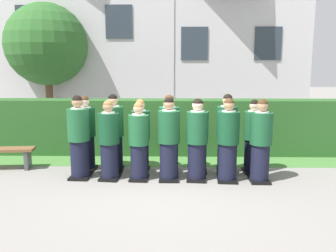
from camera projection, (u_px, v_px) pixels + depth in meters
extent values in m
plane|color=gray|center=(168.00, 179.00, 7.12)|extent=(60.00, 60.00, 0.00)
cylinder|color=black|center=(80.00, 159.00, 7.17)|extent=(0.37, 0.37, 0.78)
cube|color=black|center=(81.00, 176.00, 7.23)|extent=(0.42, 0.50, 0.05)
cylinder|color=#1E5B33|center=(78.00, 125.00, 7.04)|extent=(0.44, 0.44, 0.65)
cylinder|color=white|center=(78.00, 109.00, 6.99)|extent=(0.27, 0.27, 0.03)
cube|color=navy|center=(81.00, 117.00, 7.23)|extent=(0.04, 0.01, 0.28)
sphere|color=tan|center=(77.00, 102.00, 6.97)|extent=(0.22, 0.22, 0.22)
sphere|color=black|center=(77.00, 100.00, 6.96)|extent=(0.20, 0.20, 0.20)
cylinder|color=black|center=(110.00, 161.00, 7.10)|extent=(0.35, 0.35, 0.74)
cube|color=black|center=(110.00, 177.00, 7.16)|extent=(0.42, 0.50, 0.05)
cylinder|color=#144728|center=(109.00, 128.00, 6.98)|extent=(0.42, 0.42, 0.61)
cylinder|color=white|center=(108.00, 113.00, 6.93)|extent=(0.26, 0.26, 0.03)
cube|color=#236038|center=(111.00, 121.00, 7.16)|extent=(0.04, 0.02, 0.27)
sphere|color=tan|center=(108.00, 107.00, 6.91)|extent=(0.21, 0.21, 0.21)
sphere|color=olive|center=(108.00, 105.00, 6.90)|extent=(0.19, 0.19, 0.19)
cube|color=white|center=(113.00, 130.00, 7.26)|extent=(0.15, 0.02, 0.20)
cylinder|color=black|center=(139.00, 162.00, 7.07)|extent=(0.35, 0.35, 0.72)
cube|color=black|center=(139.00, 178.00, 7.13)|extent=(0.39, 0.47, 0.05)
cylinder|color=#1E5B33|center=(139.00, 130.00, 6.95)|extent=(0.41, 0.41, 0.60)
cylinder|color=white|center=(138.00, 115.00, 6.90)|extent=(0.25, 0.25, 0.03)
cube|color=gold|center=(140.00, 122.00, 7.12)|extent=(0.04, 0.01, 0.26)
sphere|color=tan|center=(138.00, 109.00, 6.88)|extent=(0.20, 0.20, 0.20)
sphere|color=olive|center=(138.00, 107.00, 6.87)|extent=(0.19, 0.19, 0.19)
cube|color=white|center=(141.00, 132.00, 7.23)|extent=(0.15, 0.02, 0.20)
cylinder|color=black|center=(169.00, 161.00, 7.05)|extent=(0.37, 0.37, 0.77)
cube|color=black|center=(169.00, 178.00, 7.11)|extent=(0.39, 0.48, 0.05)
cylinder|color=#19512D|center=(169.00, 127.00, 6.93)|extent=(0.43, 0.43, 0.63)
cylinder|color=white|center=(169.00, 111.00, 6.87)|extent=(0.27, 0.27, 0.03)
cube|color=gold|center=(169.00, 119.00, 7.11)|extent=(0.04, 0.01, 0.28)
sphere|color=tan|center=(169.00, 104.00, 6.85)|extent=(0.22, 0.22, 0.22)
sphere|color=black|center=(169.00, 102.00, 6.85)|extent=(0.20, 0.20, 0.20)
cylinder|color=black|center=(197.00, 161.00, 7.04)|extent=(0.36, 0.36, 0.76)
cube|color=black|center=(196.00, 178.00, 7.10)|extent=(0.42, 0.50, 0.05)
cylinder|color=#19512D|center=(197.00, 128.00, 6.92)|extent=(0.43, 0.43, 0.63)
cylinder|color=white|center=(197.00, 112.00, 6.87)|extent=(0.27, 0.27, 0.03)
cube|color=#236038|center=(198.00, 120.00, 7.10)|extent=(0.04, 0.02, 0.28)
sphere|color=beige|center=(198.00, 105.00, 6.85)|extent=(0.21, 0.21, 0.21)
sphere|color=black|center=(198.00, 103.00, 6.84)|extent=(0.20, 0.20, 0.20)
cube|color=white|center=(198.00, 130.00, 7.21)|extent=(0.15, 0.02, 0.20)
cylinder|color=black|center=(227.00, 162.00, 6.98)|extent=(0.37, 0.37, 0.76)
cube|color=black|center=(227.00, 179.00, 7.04)|extent=(0.41, 0.50, 0.05)
cylinder|color=#144728|center=(228.00, 128.00, 6.86)|extent=(0.43, 0.43, 0.63)
cylinder|color=white|center=(229.00, 111.00, 6.81)|extent=(0.27, 0.27, 0.03)
cube|color=gold|center=(228.00, 120.00, 7.04)|extent=(0.04, 0.01, 0.28)
sphere|color=tan|center=(229.00, 105.00, 6.79)|extent=(0.22, 0.22, 0.22)
sphere|color=#472D19|center=(229.00, 103.00, 6.78)|extent=(0.20, 0.20, 0.20)
cube|color=white|center=(227.00, 130.00, 7.15)|extent=(0.15, 0.02, 0.20)
cylinder|color=black|center=(260.00, 163.00, 6.94)|extent=(0.36, 0.36, 0.76)
cube|color=black|center=(259.00, 180.00, 7.00)|extent=(0.39, 0.48, 0.05)
cylinder|color=#19512D|center=(261.00, 129.00, 6.82)|extent=(0.43, 0.43, 0.63)
cylinder|color=white|center=(262.00, 112.00, 6.76)|extent=(0.27, 0.27, 0.03)
cube|color=gold|center=(259.00, 120.00, 6.99)|extent=(0.04, 0.01, 0.28)
sphere|color=tan|center=(262.00, 106.00, 6.74)|extent=(0.21, 0.21, 0.21)
sphere|color=#472D19|center=(263.00, 104.00, 6.73)|extent=(0.20, 0.20, 0.20)
cylinder|color=black|center=(86.00, 153.00, 7.72)|extent=(0.36, 0.36, 0.76)
cube|color=black|center=(87.00, 168.00, 7.78)|extent=(0.40, 0.48, 0.05)
cylinder|color=#144728|center=(85.00, 122.00, 7.60)|extent=(0.43, 0.43, 0.62)
cylinder|color=white|center=(85.00, 107.00, 7.55)|extent=(0.27, 0.27, 0.03)
cube|color=navy|center=(88.00, 115.00, 7.78)|extent=(0.04, 0.01, 0.27)
sphere|color=beige|center=(84.00, 102.00, 7.53)|extent=(0.21, 0.21, 0.21)
sphere|color=#472D19|center=(84.00, 100.00, 7.52)|extent=(0.20, 0.20, 0.20)
cylinder|color=black|center=(114.00, 153.00, 7.69)|extent=(0.37, 0.37, 0.77)
cube|color=black|center=(115.00, 169.00, 7.76)|extent=(0.41, 0.50, 0.05)
cylinder|color=#1E5B33|center=(113.00, 121.00, 7.57)|extent=(0.44, 0.44, 0.64)
cylinder|color=white|center=(113.00, 106.00, 7.52)|extent=(0.27, 0.27, 0.03)
cube|color=#236038|center=(114.00, 114.00, 7.75)|extent=(0.04, 0.01, 0.28)
sphere|color=tan|center=(113.00, 100.00, 7.50)|extent=(0.22, 0.22, 0.22)
sphere|color=black|center=(113.00, 99.00, 7.49)|extent=(0.20, 0.20, 0.20)
cylinder|color=black|center=(141.00, 154.00, 7.68)|extent=(0.35, 0.35, 0.72)
cube|color=black|center=(141.00, 169.00, 7.74)|extent=(0.38, 0.47, 0.05)
cylinder|color=#19512D|center=(140.00, 125.00, 7.56)|extent=(0.41, 0.41, 0.60)
cylinder|color=white|center=(140.00, 111.00, 7.51)|extent=(0.25, 0.25, 0.03)
cube|color=gold|center=(142.00, 118.00, 7.73)|extent=(0.04, 0.01, 0.26)
sphere|color=beige|center=(140.00, 105.00, 7.49)|extent=(0.20, 0.20, 0.20)
sphere|color=olive|center=(140.00, 103.00, 7.48)|extent=(0.19, 0.19, 0.19)
cube|color=white|center=(142.00, 126.00, 7.84)|extent=(0.15, 0.01, 0.20)
cylinder|color=black|center=(169.00, 154.00, 7.64)|extent=(0.37, 0.37, 0.77)
cube|color=black|center=(169.00, 170.00, 7.70)|extent=(0.40, 0.49, 0.05)
cylinder|color=#1E5B33|center=(169.00, 122.00, 7.52)|extent=(0.43, 0.43, 0.63)
cylinder|color=white|center=(169.00, 107.00, 7.46)|extent=(0.27, 0.27, 0.03)
cube|color=navy|center=(169.00, 115.00, 7.70)|extent=(0.04, 0.01, 0.28)
sphere|color=tan|center=(169.00, 101.00, 7.44)|extent=(0.22, 0.22, 0.22)
sphere|color=#472D19|center=(169.00, 99.00, 7.44)|extent=(0.20, 0.20, 0.20)
cylinder|color=black|center=(198.00, 155.00, 7.58)|extent=(0.35, 0.35, 0.73)
cube|color=black|center=(198.00, 170.00, 7.63)|extent=(0.39, 0.47, 0.05)
cylinder|color=#1E5B33|center=(199.00, 125.00, 7.46)|extent=(0.41, 0.41, 0.60)
cylinder|color=white|center=(199.00, 111.00, 7.41)|extent=(0.25, 0.25, 0.03)
cube|color=#236038|center=(199.00, 118.00, 7.63)|extent=(0.04, 0.01, 0.26)
sphere|color=tan|center=(199.00, 105.00, 7.39)|extent=(0.20, 0.20, 0.20)
sphere|color=black|center=(199.00, 104.00, 7.38)|extent=(0.19, 0.19, 0.19)
cylinder|color=black|center=(226.00, 154.00, 7.58)|extent=(0.37, 0.37, 0.78)
cube|color=black|center=(226.00, 170.00, 7.64)|extent=(0.44, 0.52, 0.05)
cylinder|color=#19512D|center=(227.00, 122.00, 7.46)|extent=(0.44, 0.44, 0.64)
cylinder|color=white|center=(228.00, 106.00, 7.40)|extent=(0.27, 0.27, 0.03)
cube|color=gold|center=(227.00, 114.00, 7.64)|extent=(0.04, 0.02, 0.28)
sphere|color=tan|center=(228.00, 100.00, 7.38)|extent=(0.22, 0.22, 0.22)
sphere|color=black|center=(228.00, 99.00, 7.37)|extent=(0.20, 0.20, 0.20)
cylinder|color=black|center=(252.00, 156.00, 7.53)|extent=(0.35, 0.35, 0.73)
cube|color=black|center=(252.00, 171.00, 7.59)|extent=(0.38, 0.47, 0.05)
cylinder|color=#1E5B33|center=(254.00, 126.00, 7.42)|extent=(0.41, 0.41, 0.60)
cylinder|color=white|center=(254.00, 111.00, 7.37)|extent=(0.25, 0.25, 0.03)
cube|color=navy|center=(251.00, 119.00, 7.59)|extent=(0.04, 0.01, 0.26)
sphere|color=beige|center=(254.00, 106.00, 7.35)|extent=(0.20, 0.20, 0.20)
sphere|color=black|center=(254.00, 104.00, 7.34)|extent=(0.19, 0.19, 0.19)
cube|color=white|center=(250.00, 128.00, 7.69)|extent=(0.15, 0.01, 0.20)
cube|color=#285623|center=(169.00, 127.00, 9.09)|extent=(10.39, 0.70, 1.41)
cube|color=silver|center=(86.00, 46.00, 13.44)|extent=(6.73, 3.07, 5.98)
cube|color=#2D3842|center=(29.00, 22.00, 11.81)|extent=(0.90, 0.04, 1.10)
cube|color=#2D3842|center=(119.00, 22.00, 11.75)|extent=(0.90, 0.04, 1.10)
cube|color=silver|center=(222.00, 62.00, 14.17)|extent=(5.50, 4.50, 4.83)
cube|color=#2D3842|center=(194.00, 44.00, 11.86)|extent=(0.90, 0.04, 1.10)
cube|color=#2D3842|center=(268.00, 43.00, 11.81)|extent=(0.90, 0.04, 1.10)
cylinder|color=brown|center=(50.00, 108.00, 11.97)|extent=(0.24, 0.24, 1.68)
sphere|color=#2D6028|center=(47.00, 45.00, 11.61)|extent=(2.70, 2.70, 2.70)
cube|color=brown|center=(1.00, 150.00, 7.73)|extent=(1.43, 0.51, 0.06)
cube|color=#4C4C51|center=(28.00, 160.00, 7.82)|extent=(0.11, 0.33, 0.42)
cube|color=#477A38|center=(169.00, 161.00, 8.43)|extent=(10.39, 0.90, 0.01)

